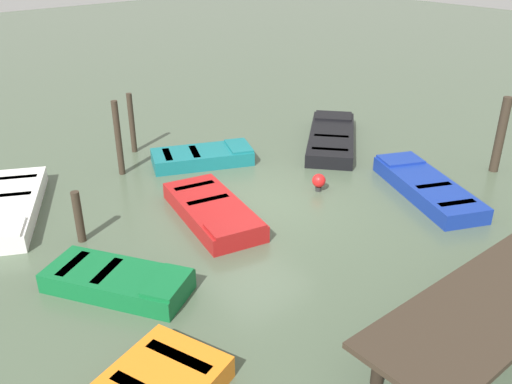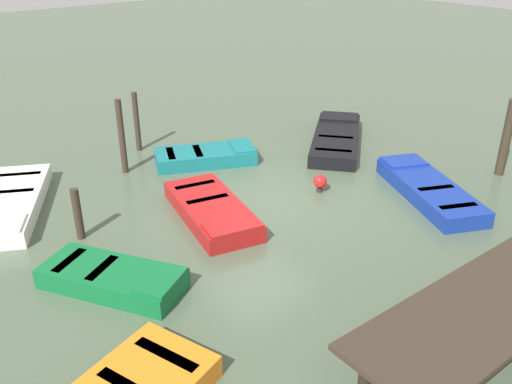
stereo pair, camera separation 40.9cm
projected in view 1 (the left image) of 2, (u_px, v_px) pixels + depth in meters
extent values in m
plane|color=#475642|center=(256.00, 204.00, 13.70)|extent=(80.00, 80.00, 0.00)
cube|color=#33281E|center=(502.00, 295.00, 8.84)|extent=(5.83, 1.88, 0.10)
cylinder|color=black|center=(379.00, 362.00, 8.14)|extent=(0.20, 0.20, 0.85)
cube|color=#14666B|center=(202.00, 157.00, 16.01)|extent=(3.14, 2.35, 0.40)
cube|color=beige|center=(202.00, 153.00, 15.95)|extent=(2.63, 1.92, 0.04)
cube|color=#14666B|center=(239.00, 146.00, 16.19)|extent=(1.05, 1.29, 0.06)
cube|color=#9B9789|center=(195.00, 152.00, 15.88)|extent=(0.59, 0.97, 0.04)
cube|color=#9B9789|center=(167.00, 155.00, 15.68)|extent=(0.59, 0.97, 0.04)
cube|color=navy|center=(427.00, 188.00, 14.12)|extent=(2.72, 3.85, 0.40)
cube|color=silver|center=(428.00, 183.00, 14.06)|extent=(2.23, 3.24, 0.04)
cube|color=navy|center=(401.00, 159.00, 15.26)|extent=(1.35, 1.21, 0.06)
cube|color=#A4A49F|center=(434.00, 186.00, 13.80)|extent=(0.95, 0.60, 0.04)
cube|color=#A4A49F|center=(457.00, 203.00, 12.92)|extent=(0.95, 0.60, 0.04)
cube|color=silver|center=(6.00, 208.00, 13.12)|extent=(3.13, 4.11, 0.40)
cube|color=#334772|center=(5.00, 202.00, 13.06)|extent=(2.57, 3.45, 0.04)
cube|color=navy|center=(7.00, 196.00, 13.30)|extent=(1.10, 0.72, 0.04)
cube|color=navy|center=(14.00, 178.00, 14.23)|extent=(1.10, 0.72, 0.04)
cube|color=black|center=(331.00, 138.00, 17.44)|extent=(4.11, 3.74, 0.40)
cube|color=gray|center=(332.00, 134.00, 17.37)|extent=(3.43, 3.10, 0.04)
cube|color=black|center=(334.00, 116.00, 18.79)|extent=(1.50, 1.54, 0.06)
cube|color=#776E5D|center=(331.00, 136.00, 17.08)|extent=(0.84, 0.95, 0.04)
cube|color=#776E5D|center=(330.00, 150.00, 16.05)|extent=(0.84, 0.95, 0.04)
cube|color=#0F602D|center=(117.00, 281.00, 10.39)|extent=(2.39, 2.97, 0.40)
cube|color=orange|center=(117.00, 275.00, 10.33)|extent=(1.96, 2.49, 0.04)
cube|color=#0F602D|center=(167.00, 282.00, 9.98)|extent=(1.20, 1.05, 0.06)
cube|color=#B06E1E|center=(107.00, 271.00, 10.37)|extent=(0.87, 0.62, 0.04)
cube|color=#B06E1E|center=(73.00, 264.00, 10.59)|extent=(0.87, 0.62, 0.04)
cube|color=maroon|center=(212.00, 211.00, 12.96)|extent=(2.07, 3.46, 0.40)
cube|color=black|center=(212.00, 206.00, 12.90)|extent=(1.67, 2.92, 0.04)
cube|color=maroon|center=(235.00, 226.00, 11.86)|extent=(1.35, 0.98, 0.06)
cube|color=black|center=(208.00, 200.00, 13.08)|extent=(1.07, 0.44, 0.04)
cube|color=black|center=(194.00, 186.00, 13.79)|extent=(1.07, 0.44, 0.04)
cube|color=black|center=(179.00, 357.00, 8.30)|extent=(0.55, 1.17, 0.04)
cylinder|color=#33281E|center=(132.00, 123.00, 16.54)|extent=(0.17, 0.17, 1.85)
cylinder|color=#33281E|center=(79.00, 217.00, 11.85)|extent=(0.18, 0.18, 1.21)
cylinder|color=#33281E|center=(501.00, 135.00, 15.12)|extent=(0.25, 0.25, 2.17)
cylinder|color=#33281E|center=(118.00, 138.00, 14.94)|extent=(0.17, 0.17, 2.13)
cylinder|color=#262626|center=(318.00, 189.00, 14.39)|extent=(0.16, 0.16, 0.12)
sphere|color=red|center=(319.00, 181.00, 14.28)|extent=(0.36, 0.36, 0.36)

